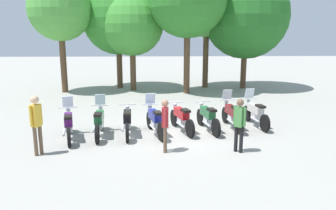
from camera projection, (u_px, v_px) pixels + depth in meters
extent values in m
plane|color=#9E9B93|center=(169.00, 132.00, 11.96)|extent=(80.00, 80.00, 0.00)
cylinder|color=black|center=(69.00, 124.00, 11.84)|extent=(0.25, 0.65, 0.64)
cylinder|color=black|center=(69.00, 137.00, 10.38)|extent=(0.25, 0.65, 0.64)
cube|color=silver|center=(69.00, 115.00, 11.77)|extent=(0.20, 0.38, 0.04)
cube|color=#59196B|center=(68.00, 120.00, 11.08)|extent=(0.48, 0.98, 0.30)
cube|color=silver|center=(69.00, 128.00, 11.09)|extent=(0.31, 0.44, 0.24)
cube|color=black|center=(68.00, 117.00, 10.67)|extent=(0.34, 0.48, 0.08)
cylinder|color=silver|center=(69.00, 116.00, 11.69)|extent=(0.10, 0.23, 0.64)
cylinder|color=silver|center=(68.00, 107.00, 11.53)|extent=(0.61, 0.18, 0.04)
sphere|color=silver|center=(68.00, 110.00, 11.68)|extent=(0.19, 0.19, 0.16)
cylinder|color=silver|center=(64.00, 132.00, 10.78)|extent=(0.24, 0.70, 0.07)
cube|color=silver|center=(68.00, 102.00, 11.55)|extent=(0.38, 0.21, 0.39)
cylinder|color=black|center=(101.00, 121.00, 12.20)|extent=(0.14, 0.65, 0.64)
cylinder|color=black|center=(97.00, 134.00, 10.69)|extent=(0.14, 0.65, 0.64)
cube|color=silver|center=(101.00, 112.00, 12.13)|extent=(0.14, 0.37, 0.04)
cube|color=#1E6033|center=(99.00, 117.00, 11.42)|extent=(0.33, 0.97, 0.30)
cube|color=silver|center=(99.00, 125.00, 11.43)|extent=(0.25, 0.41, 0.24)
cube|color=black|center=(98.00, 115.00, 10.99)|extent=(0.27, 0.46, 0.08)
cylinder|color=silver|center=(101.00, 114.00, 12.04)|extent=(0.07, 0.23, 0.64)
cylinder|color=silver|center=(100.00, 105.00, 11.88)|extent=(0.62, 0.08, 0.04)
sphere|color=silver|center=(101.00, 108.00, 12.04)|extent=(0.17, 0.17, 0.16)
cylinder|color=silver|center=(94.00, 129.00, 11.13)|extent=(0.12, 0.70, 0.07)
cube|color=silver|center=(100.00, 99.00, 11.90)|extent=(0.37, 0.16, 0.39)
cylinder|color=black|center=(128.00, 121.00, 12.33)|extent=(0.14, 0.65, 0.64)
cylinder|color=black|center=(127.00, 133.00, 10.82)|extent=(0.14, 0.65, 0.64)
cube|color=silver|center=(128.00, 112.00, 12.25)|extent=(0.14, 0.37, 0.04)
cube|color=black|center=(127.00, 116.00, 11.55)|extent=(0.32, 0.97, 0.30)
cube|color=silver|center=(128.00, 124.00, 11.56)|extent=(0.25, 0.41, 0.24)
cube|color=black|center=(127.00, 114.00, 11.12)|extent=(0.27, 0.45, 0.08)
cylinder|color=silver|center=(128.00, 113.00, 12.17)|extent=(0.06, 0.23, 0.64)
cylinder|color=silver|center=(127.00, 104.00, 12.01)|extent=(0.62, 0.08, 0.04)
sphere|color=silver|center=(128.00, 107.00, 12.17)|extent=(0.17, 0.17, 0.16)
cylinder|color=silver|center=(123.00, 128.00, 11.26)|extent=(0.12, 0.70, 0.07)
cylinder|color=black|center=(150.00, 120.00, 12.38)|extent=(0.26, 0.64, 0.64)
cylinder|color=black|center=(161.00, 132.00, 10.93)|extent=(0.26, 0.64, 0.64)
cube|color=silver|center=(150.00, 111.00, 12.31)|extent=(0.21, 0.38, 0.04)
cube|color=navy|center=(155.00, 116.00, 11.63)|extent=(0.50, 0.98, 0.30)
cube|color=silver|center=(155.00, 123.00, 11.64)|extent=(0.32, 0.44, 0.24)
cube|color=black|center=(158.00, 113.00, 11.22)|extent=(0.35, 0.49, 0.08)
cylinder|color=silver|center=(150.00, 112.00, 12.23)|extent=(0.11, 0.23, 0.64)
cylinder|color=silver|center=(151.00, 104.00, 12.07)|extent=(0.61, 0.20, 0.04)
sphere|color=silver|center=(150.00, 107.00, 12.22)|extent=(0.20, 0.20, 0.16)
cylinder|color=silver|center=(153.00, 128.00, 11.33)|extent=(0.25, 0.69, 0.07)
cube|color=silver|center=(150.00, 98.00, 12.09)|extent=(0.38, 0.22, 0.39)
cylinder|color=black|center=(174.00, 118.00, 12.72)|extent=(0.28, 0.64, 0.64)
cylinder|color=black|center=(190.00, 129.00, 11.29)|extent=(0.28, 0.64, 0.64)
cube|color=silver|center=(174.00, 109.00, 12.65)|extent=(0.22, 0.38, 0.04)
cube|color=red|center=(181.00, 113.00, 11.98)|extent=(0.53, 0.98, 0.30)
cube|color=silver|center=(182.00, 121.00, 11.99)|extent=(0.33, 0.45, 0.24)
cube|color=black|center=(186.00, 110.00, 11.57)|extent=(0.36, 0.49, 0.08)
cylinder|color=silver|center=(175.00, 110.00, 12.57)|extent=(0.11, 0.23, 0.64)
cylinder|color=silver|center=(176.00, 102.00, 12.42)|extent=(0.60, 0.22, 0.04)
sphere|color=silver|center=(175.00, 105.00, 12.56)|extent=(0.20, 0.20, 0.16)
cylinder|color=silver|center=(181.00, 125.00, 11.67)|extent=(0.27, 0.69, 0.07)
cylinder|color=black|center=(201.00, 117.00, 12.84)|extent=(0.23, 0.65, 0.64)
cylinder|color=black|center=(216.00, 128.00, 11.38)|extent=(0.23, 0.65, 0.64)
cube|color=silver|center=(201.00, 108.00, 12.77)|extent=(0.19, 0.38, 0.04)
cube|color=#1E6033|center=(208.00, 112.00, 12.08)|extent=(0.46, 0.98, 0.30)
cube|color=silver|center=(208.00, 120.00, 12.09)|extent=(0.30, 0.44, 0.24)
cube|color=black|center=(212.00, 110.00, 11.66)|extent=(0.33, 0.48, 0.08)
cylinder|color=silver|center=(202.00, 110.00, 12.69)|extent=(0.10, 0.23, 0.64)
cylinder|color=silver|center=(203.00, 102.00, 12.53)|extent=(0.61, 0.17, 0.04)
sphere|color=silver|center=(201.00, 104.00, 12.68)|extent=(0.19, 0.19, 0.16)
cylinder|color=silver|center=(207.00, 124.00, 11.78)|extent=(0.22, 0.70, 0.07)
cylinder|color=black|center=(225.00, 115.00, 13.17)|extent=(0.18, 0.65, 0.64)
cylinder|color=black|center=(240.00, 125.00, 11.68)|extent=(0.18, 0.65, 0.64)
cube|color=silver|center=(226.00, 107.00, 13.10)|extent=(0.16, 0.37, 0.04)
cube|color=maroon|center=(232.00, 110.00, 12.40)|extent=(0.37, 0.97, 0.30)
cube|color=silver|center=(232.00, 118.00, 12.41)|extent=(0.27, 0.42, 0.24)
cube|color=black|center=(236.00, 108.00, 11.97)|extent=(0.29, 0.47, 0.08)
cylinder|color=silver|center=(226.00, 108.00, 13.02)|extent=(0.08, 0.23, 0.64)
cylinder|color=silver|center=(228.00, 100.00, 12.86)|extent=(0.62, 0.11, 0.04)
sphere|color=silver|center=(226.00, 102.00, 13.01)|extent=(0.18, 0.18, 0.16)
cylinder|color=silver|center=(231.00, 122.00, 12.11)|extent=(0.15, 0.70, 0.07)
cube|color=silver|center=(227.00, 94.00, 12.88)|extent=(0.37, 0.17, 0.39)
cylinder|color=black|center=(247.00, 113.00, 13.44)|extent=(0.19, 0.65, 0.64)
cylinder|color=black|center=(265.00, 123.00, 11.95)|extent=(0.19, 0.65, 0.64)
cube|color=silver|center=(248.00, 105.00, 13.37)|extent=(0.17, 0.37, 0.04)
cube|color=silver|center=(255.00, 109.00, 12.67)|extent=(0.40, 0.98, 0.30)
cube|color=silver|center=(256.00, 116.00, 12.68)|extent=(0.28, 0.43, 0.24)
cube|color=black|center=(260.00, 106.00, 12.25)|extent=(0.30, 0.47, 0.08)
cylinder|color=silver|center=(249.00, 106.00, 13.29)|extent=(0.08, 0.23, 0.64)
cylinder|color=silver|center=(250.00, 98.00, 13.13)|extent=(0.62, 0.13, 0.04)
sphere|color=silver|center=(248.00, 101.00, 13.28)|extent=(0.18, 0.18, 0.16)
cylinder|color=silver|center=(255.00, 120.00, 12.38)|extent=(0.17, 0.70, 0.07)
cube|color=silver|center=(250.00, 93.00, 13.15)|extent=(0.38, 0.18, 0.39)
cylinder|color=black|center=(236.00, 139.00, 9.95)|extent=(0.16, 0.16, 0.79)
cylinder|color=black|center=(241.00, 140.00, 9.85)|extent=(0.16, 0.16, 0.79)
cube|color=#4C8C47|center=(240.00, 117.00, 9.75)|extent=(0.30, 0.30, 0.59)
cylinder|color=#4C8C47|center=(235.00, 116.00, 9.85)|extent=(0.11, 0.11, 0.56)
cylinder|color=#4C8C47|center=(245.00, 117.00, 9.65)|extent=(0.11, 0.11, 0.56)
sphere|color=brown|center=(240.00, 102.00, 9.66)|extent=(0.30, 0.30, 0.21)
cylinder|color=brown|center=(35.00, 141.00, 9.59)|extent=(0.15, 0.15, 0.86)
cylinder|color=brown|center=(41.00, 140.00, 9.73)|extent=(0.15, 0.15, 0.86)
cube|color=gold|center=(36.00, 116.00, 9.50)|extent=(0.29, 0.30, 0.65)
cylinder|color=gold|center=(31.00, 116.00, 9.37)|extent=(0.11, 0.11, 0.62)
cylinder|color=gold|center=(41.00, 114.00, 9.62)|extent=(0.11, 0.11, 0.62)
sphere|color=#DBAD89|center=(34.00, 100.00, 9.40)|extent=(0.33, 0.33, 0.23)
cylinder|color=brown|center=(165.00, 140.00, 9.85)|extent=(0.11, 0.11, 0.78)
cylinder|color=brown|center=(165.00, 138.00, 10.02)|extent=(0.11, 0.11, 0.78)
cube|color=#B22D33|center=(165.00, 117.00, 9.79)|extent=(0.21, 0.23, 0.58)
cylinder|color=#B22D33|center=(165.00, 118.00, 9.63)|extent=(0.08, 0.08, 0.56)
cylinder|color=#B22D33|center=(165.00, 115.00, 9.94)|extent=(0.08, 0.08, 0.56)
sphere|color=#A87A5B|center=(165.00, 103.00, 9.70)|extent=(0.22, 0.22, 0.21)
cylinder|color=brown|center=(63.00, 63.00, 19.72)|extent=(0.36, 0.36, 3.58)
sphere|color=#4C9E3D|center=(60.00, 9.00, 19.07)|extent=(3.66, 3.66, 3.66)
cylinder|color=brown|center=(120.00, 66.00, 21.46)|extent=(0.36, 0.36, 2.82)
sphere|color=#2D7A28|center=(118.00, 19.00, 20.83)|extent=(4.48, 4.48, 4.48)
cylinder|color=brown|center=(133.00, 69.00, 20.58)|extent=(0.36, 0.36, 2.70)
sphere|color=#3D8E33|center=(132.00, 24.00, 20.01)|extent=(3.82, 3.82, 3.82)
cylinder|color=brown|center=(187.00, 60.00, 19.39)|extent=(0.36, 0.36, 3.88)
cylinder|color=brown|center=(206.00, 58.00, 21.54)|extent=(0.36, 0.36, 3.86)
sphere|color=#4C9E3D|center=(207.00, 4.00, 20.82)|extent=(4.13, 4.13, 4.13)
cylinder|color=brown|center=(244.00, 67.00, 21.33)|extent=(0.36, 0.36, 2.69)
sphere|color=#236623|center=(246.00, 16.00, 20.64)|extent=(5.34, 5.34, 5.34)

